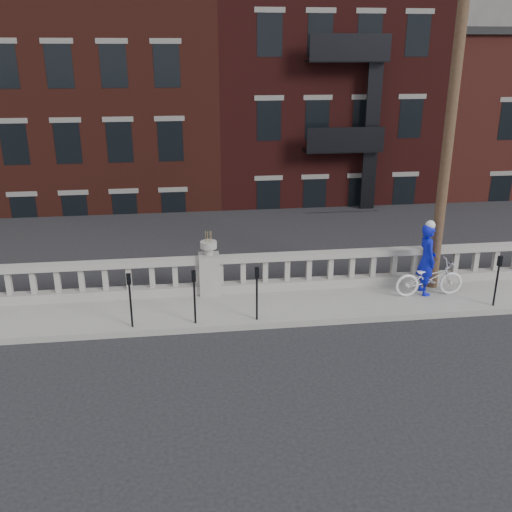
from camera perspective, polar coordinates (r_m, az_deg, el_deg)
The scene contains 12 objects.
ground at distance 12.17m, azimuth -3.54°, elevation -11.68°, with size 120.00×120.00×0.00m, color black.
sidewalk at distance 14.78m, azimuth -4.41°, elevation -5.39°, with size 32.00×2.20×0.15m, color gray.
balustrade at distance 15.43m, azimuth -4.68°, elevation -2.00°, with size 28.00×0.34×1.03m.
planter_pedestal at distance 15.36m, azimuth -4.70°, elevation -1.34°, with size 0.55×0.55×1.76m.
lower_level at distance 33.64m, azimuth -5.64°, elevation 13.33°, with size 80.00×44.00×20.80m.
utility_pole at distance 15.60m, azimuth 19.09°, elevation 14.66°, with size 1.60×0.28×10.00m.
parking_meter_b at distance 13.68m, azimuth -12.50°, elevation -3.75°, with size 0.10×0.09×1.36m.
parking_meter_c at distance 13.62m, azimuth -6.19°, elevation -3.49°, with size 0.10×0.09×1.36m.
parking_meter_d at distance 13.72m, azimuth 0.09°, elevation -3.18°, with size 0.10×0.09×1.36m.
parking_meter_e at distance 15.72m, azimuth 23.01°, elevation -1.77°, with size 0.10×0.09×1.36m.
bicycle at distance 15.93m, azimuth 16.95°, elevation -2.13°, with size 0.65×1.85×0.97m, color white.
cyclist at distance 15.87m, azimuth 16.70°, elevation -0.32°, with size 0.71×0.46×1.94m, color #0B14B3.
Camera 1 is at (-0.64, -10.37, 6.34)m, focal length 40.00 mm.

